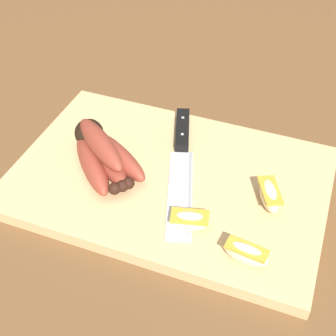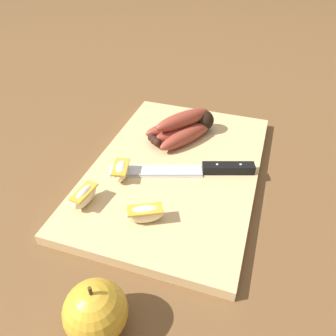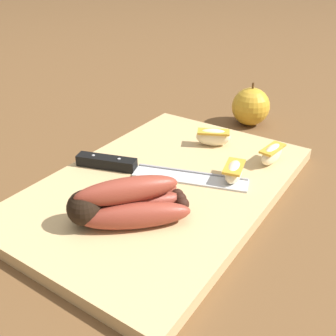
% 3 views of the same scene
% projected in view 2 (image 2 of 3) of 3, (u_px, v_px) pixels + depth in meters
% --- Properties ---
extents(ground_plane, '(6.00, 6.00, 0.00)m').
position_uv_depth(ground_plane, '(168.00, 172.00, 0.68)').
color(ground_plane, brown).
extents(cutting_board, '(0.48, 0.32, 0.02)m').
position_uv_depth(cutting_board, '(176.00, 170.00, 0.67)').
color(cutting_board, tan).
rests_on(cutting_board, ground_plane).
extents(banana_bunch, '(0.16, 0.15, 0.06)m').
position_uv_depth(banana_bunch, '(184.00, 128.00, 0.73)').
color(banana_bunch, black).
rests_on(banana_bunch, cutting_board).
extents(chefs_knife, '(0.11, 0.28, 0.02)m').
position_uv_depth(chefs_knife, '(203.00, 169.00, 0.65)').
color(chefs_knife, silver).
rests_on(chefs_knife, cutting_board).
extents(apple_wedge_near, '(0.05, 0.07, 0.03)m').
position_uv_depth(apple_wedge_near, '(145.00, 214.00, 0.54)').
color(apple_wedge_near, beige).
rests_on(apple_wedge_near, cutting_board).
extents(apple_wedge_middle, '(0.06, 0.04, 0.03)m').
position_uv_depth(apple_wedge_middle, '(121.00, 170.00, 0.63)').
color(apple_wedge_middle, beige).
rests_on(apple_wedge_middle, cutting_board).
extents(apple_wedge_far, '(0.06, 0.03, 0.03)m').
position_uv_depth(apple_wedge_far, '(85.00, 196.00, 0.57)').
color(apple_wedge_far, beige).
rests_on(apple_wedge_far, cutting_board).
extents(whole_apple, '(0.08, 0.08, 0.09)m').
position_uv_depth(whole_apple, '(96.00, 312.00, 0.41)').
color(whole_apple, gold).
rests_on(whole_apple, ground_plane).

